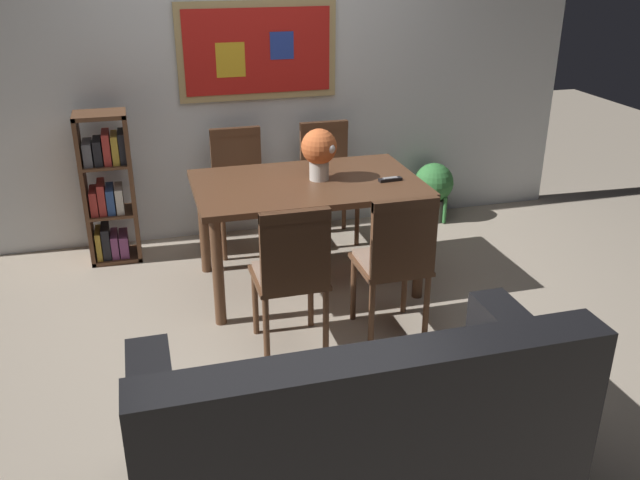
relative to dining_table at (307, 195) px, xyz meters
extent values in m
plane|color=tan|center=(-0.12, -0.51, -0.65)|extent=(12.00, 12.00, 0.00)
cube|color=silver|center=(-0.12, 1.11, 0.65)|extent=(5.20, 0.10, 2.60)
cube|color=tan|center=(-0.11, 1.05, 0.79)|extent=(1.20, 0.02, 0.72)
cube|color=red|center=(-0.11, 1.03, 0.79)|extent=(1.10, 0.01, 0.62)
cube|color=gold|center=(-0.32, 1.03, 0.73)|extent=(0.22, 0.00, 0.25)
cube|color=#263FA5|center=(0.07, 1.03, 0.82)|extent=(0.18, 0.00, 0.20)
cube|color=brown|center=(0.00, 0.00, 0.08)|extent=(1.47, 0.92, 0.04)
cylinder|color=brown|center=(-0.66, -0.38, -0.30)|extent=(0.07, 0.07, 0.71)
cylinder|color=brown|center=(0.66, -0.38, -0.30)|extent=(0.07, 0.07, 0.71)
cylinder|color=brown|center=(-0.66, 0.38, -0.30)|extent=(0.07, 0.07, 0.71)
cylinder|color=brown|center=(0.66, 0.38, -0.30)|extent=(0.07, 0.07, 0.71)
cube|color=brown|center=(0.32, -0.72, -0.21)|extent=(0.40, 0.40, 0.03)
cube|color=#997A66|center=(0.32, -0.72, -0.19)|extent=(0.36, 0.36, 0.03)
cylinder|color=brown|center=(0.15, -0.89, -0.44)|extent=(0.04, 0.04, 0.42)
cylinder|color=brown|center=(0.49, -0.89, -0.44)|extent=(0.04, 0.04, 0.42)
cylinder|color=brown|center=(0.15, -0.55, -0.44)|extent=(0.04, 0.04, 0.42)
cylinder|color=brown|center=(0.49, -0.55, -0.44)|extent=(0.04, 0.04, 0.42)
cube|color=brown|center=(0.32, -0.90, 0.03)|extent=(0.38, 0.04, 0.46)
cube|color=brown|center=(0.32, -0.90, 0.23)|extent=(0.38, 0.05, 0.06)
cube|color=brown|center=(-0.30, -0.73, -0.21)|extent=(0.40, 0.40, 0.03)
cube|color=#997A66|center=(-0.30, -0.73, -0.19)|extent=(0.36, 0.36, 0.03)
cylinder|color=brown|center=(-0.47, -0.90, -0.44)|extent=(0.04, 0.04, 0.42)
cylinder|color=brown|center=(-0.13, -0.90, -0.44)|extent=(0.04, 0.04, 0.42)
cylinder|color=brown|center=(-0.47, -0.56, -0.44)|extent=(0.04, 0.04, 0.42)
cylinder|color=brown|center=(-0.13, -0.56, -0.44)|extent=(0.04, 0.04, 0.42)
cube|color=brown|center=(-0.30, -0.91, 0.03)|extent=(0.38, 0.04, 0.46)
cube|color=brown|center=(-0.30, -0.91, 0.23)|extent=(0.38, 0.05, 0.06)
cube|color=brown|center=(0.36, 0.70, -0.21)|extent=(0.40, 0.40, 0.03)
cube|color=#997A66|center=(0.36, 0.70, -0.19)|extent=(0.36, 0.36, 0.03)
cylinder|color=brown|center=(0.53, 0.87, -0.44)|extent=(0.04, 0.04, 0.42)
cylinder|color=brown|center=(0.19, 0.87, -0.44)|extent=(0.04, 0.04, 0.42)
cylinder|color=brown|center=(0.53, 0.53, -0.44)|extent=(0.04, 0.04, 0.42)
cylinder|color=brown|center=(0.19, 0.53, -0.44)|extent=(0.04, 0.04, 0.42)
cube|color=brown|center=(0.36, 0.88, 0.03)|extent=(0.38, 0.04, 0.46)
cube|color=brown|center=(0.36, 0.88, 0.23)|extent=(0.38, 0.05, 0.06)
cube|color=brown|center=(-0.33, 0.70, -0.21)|extent=(0.40, 0.40, 0.03)
cube|color=#997A66|center=(-0.33, 0.70, -0.19)|extent=(0.36, 0.36, 0.03)
cylinder|color=brown|center=(-0.16, 0.87, -0.44)|extent=(0.04, 0.04, 0.42)
cylinder|color=brown|center=(-0.50, 0.87, -0.44)|extent=(0.04, 0.04, 0.42)
cylinder|color=brown|center=(-0.16, 0.53, -0.44)|extent=(0.04, 0.04, 0.42)
cylinder|color=brown|center=(-0.50, 0.53, -0.44)|extent=(0.04, 0.04, 0.42)
cube|color=brown|center=(-0.33, 0.88, 0.03)|extent=(0.38, 0.04, 0.46)
cube|color=brown|center=(-0.33, 0.88, 0.23)|extent=(0.38, 0.05, 0.06)
cube|color=black|center=(-0.28, -1.86, -0.45)|extent=(1.80, 0.84, 0.40)
cube|color=black|center=(-0.28, -2.18, -0.03)|extent=(1.80, 0.20, 0.44)
cube|color=black|center=(-1.09, -1.86, -0.14)|extent=(0.18, 0.80, 0.22)
cube|color=black|center=(0.53, -1.86, -0.14)|extent=(0.18, 0.80, 0.22)
cube|color=#334C72|center=(-0.73, -2.04, -0.09)|extent=(0.32, 0.16, 0.33)
cube|color=#B78C33|center=(-0.28, -2.04, -0.09)|extent=(0.32, 0.16, 0.33)
cube|color=brown|center=(-1.45, 0.78, -0.10)|extent=(0.03, 0.28, 1.10)
cube|color=brown|center=(-1.12, 0.78, -0.10)|extent=(0.03, 0.28, 1.10)
cube|color=brown|center=(-1.28, 0.78, -0.64)|extent=(0.36, 0.28, 0.03)
cube|color=brown|center=(-1.28, 0.78, 0.44)|extent=(0.36, 0.28, 0.03)
cube|color=brown|center=(-1.28, 0.78, -0.28)|extent=(0.30, 0.28, 0.02)
cube|color=brown|center=(-1.28, 0.78, 0.09)|extent=(0.30, 0.28, 0.02)
cube|color=gold|center=(-1.40, 0.78, -0.52)|extent=(0.04, 0.22, 0.21)
cube|color=black|center=(-1.35, 0.78, -0.50)|extent=(0.06, 0.22, 0.23)
cube|color=#7F3F72|center=(-1.29, 0.78, -0.53)|extent=(0.05, 0.22, 0.17)
cube|color=#7F3F72|center=(-1.22, 0.78, -0.54)|extent=(0.06, 0.22, 0.16)
cube|color=#B2332D|center=(-1.39, 0.78, -0.18)|extent=(0.05, 0.22, 0.18)
cube|color=#B2332D|center=(-1.34, 0.78, -0.16)|extent=(0.05, 0.22, 0.23)
cube|color=#2D4C8C|center=(-1.28, 0.78, -0.18)|extent=(0.05, 0.22, 0.19)
cube|color=beige|center=(-1.21, 0.78, -0.18)|extent=(0.05, 0.22, 0.19)
cube|color=#595960|center=(-1.39, 0.78, 0.18)|extent=(0.06, 0.22, 0.16)
cube|color=black|center=(-1.32, 0.78, 0.18)|extent=(0.06, 0.22, 0.18)
cube|color=#B2332D|center=(-1.26, 0.78, 0.21)|extent=(0.05, 0.22, 0.22)
cube|color=gold|center=(-1.20, 0.78, 0.20)|extent=(0.05, 0.22, 0.20)
cube|color=black|center=(-1.15, 0.78, 0.20)|extent=(0.04, 0.22, 0.22)
cylinder|color=#4C4742|center=(1.33, 0.89, -0.55)|extent=(0.26, 0.26, 0.19)
cylinder|color=#332319|center=(1.33, 0.89, -0.47)|extent=(0.23, 0.23, 0.02)
sphere|color=#387F3D|center=(1.33, 0.89, -0.33)|extent=(0.33, 0.33, 0.33)
cylinder|color=#387F3D|center=(1.38, 0.75, -0.53)|extent=(0.03, 0.03, 0.22)
cylinder|color=#387F3D|center=(1.45, 0.98, -0.57)|extent=(0.03, 0.03, 0.30)
cylinder|color=beige|center=(0.09, 0.02, 0.17)|extent=(0.13, 0.13, 0.14)
sphere|color=#D86633|center=(0.09, 0.02, 0.32)|extent=(0.23, 0.23, 0.23)
sphere|color=#EACC4C|center=(0.04, 0.10, 0.31)|extent=(0.08, 0.08, 0.08)
sphere|color=silver|center=(0.14, -0.06, 0.32)|extent=(0.07, 0.07, 0.07)
sphere|color=silver|center=(0.18, 0.05, 0.32)|extent=(0.06, 0.06, 0.06)
cube|color=black|center=(0.53, -0.13, 0.11)|extent=(0.16, 0.05, 0.02)
cube|color=gray|center=(0.53, -0.13, 0.12)|extent=(0.10, 0.04, 0.00)
camera|label=1|loc=(-1.03, -4.08, 1.53)|focal=38.08mm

